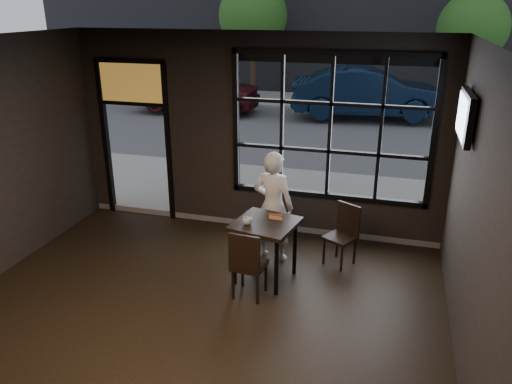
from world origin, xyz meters
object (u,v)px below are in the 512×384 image
(cafe_table, at_px, (265,251))
(navy_car, at_px, (368,93))
(chair_near, at_px, (250,263))
(man, at_px, (273,206))

(cafe_table, relative_size, navy_car, 0.18)
(cafe_table, bearing_deg, chair_near, -89.82)
(man, bearing_deg, cafe_table, 100.96)
(chair_near, relative_size, navy_car, 0.20)
(chair_near, distance_m, navy_car, 11.02)
(navy_car, bearing_deg, chair_near, 168.80)
(man, distance_m, navy_car, 9.94)
(man, bearing_deg, navy_car, -87.28)
(cafe_table, bearing_deg, man, 105.44)
(chair_near, height_order, navy_car, navy_car)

